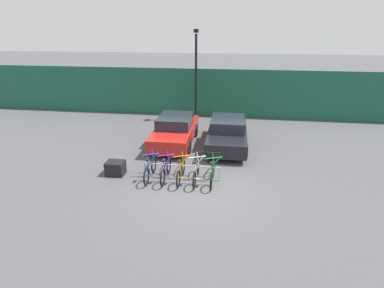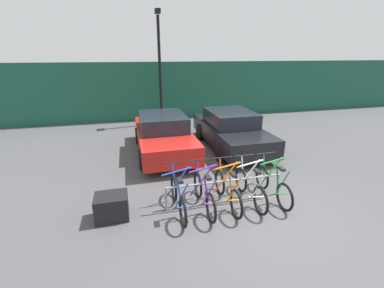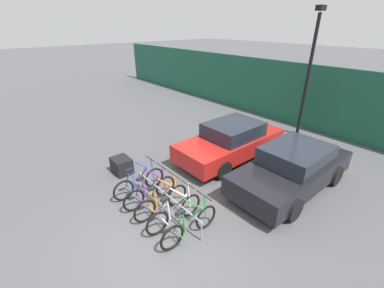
{
  "view_description": "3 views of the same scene",
  "coord_description": "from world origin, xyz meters",
  "px_view_note": "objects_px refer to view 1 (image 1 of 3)",
  "views": [
    {
      "loc": [
        1.11,
        -9.42,
        5.44
      ],
      "look_at": [
        -0.5,
        1.91,
        0.97
      ],
      "focal_mm": 28.0,
      "sensor_mm": 36.0,
      "label": 1
    },
    {
      "loc": [
        -2.85,
        -4.45,
        3.42
      ],
      "look_at": [
        -1.17,
        2.21,
        1.0
      ],
      "focal_mm": 24.0,
      "sensor_mm": 36.0,
      "label": 2
    },
    {
      "loc": [
        4.05,
        -2.47,
        4.76
      ],
      "look_at": [
        -1.96,
        2.65,
        1.0
      ],
      "focal_mm": 24.0,
      "sensor_mm": 36.0,
      "label": 3
    }
  ],
  "objects_px": {
    "bike_rack": "(182,167)",
    "bicycle_white": "(196,172)",
    "bicycle_green": "(212,173)",
    "lamp_post": "(196,71)",
    "cargo_crate": "(115,168)",
    "bicycle_orange": "(181,171)",
    "car_black": "(227,133)",
    "bicycle_purple": "(166,170)",
    "car_red": "(175,130)",
    "bicycle_blue": "(150,169)"
  },
  "relations": [
    {
      "from": "bike_rack",
      "to": "bicycle_white",
      "type": "xyz_separation_m",
      "value": [
        0.58,
        -0.15,
        -0.1
      ]
    },
    {
      "from": "bike_rack",
      "to": "bicycle_white",
      "type": "relative_size",
      "value": 1.71
    },
    {
      "from": "bicycle_green",
      "to": "lamp_post",
      "type": "relative_size",
      "value": 0.32
    },
    {
      "from": "cargo_crate",
      "to": "bicycle_orange",
      "type": "bearing_deg",
      "value": -2.79
    },
    {
      "from": "bicycle_green",
      "to": "car_black",
      "type": "xyz_separation_m",
      "value": [
        0.42,
        3.78,
        0.31
      ]
    },
    {
      "from": "bicycle_purple",
      "to": "lamp_post",
      "type": "xyz_separation_m",
      "value": [
        0.11,
        7.97,
        2.64
      ]
    },
    {
      "from": "car_red",
      "to": "lamp_post",
      "type": "xyz_separation_m",
      "value": [
        0.49,
        4.14,
        2.33
      ]
    },
    {
      "from": "car_red",
      "to": "lamp_post",
      "type": "relative_size",
      "value": 0.82
    },
    {
      "from": "lamp_post",
      "to": "bicycle_green",
      "type": "bearing_deg",
      "value": -78.24
    },
    {
      "from": "bicycle_purple",
      "to": "bicycle_orange",
      "type": "xyz_separation_m",
      "value": [
        0.58,
        0.0,
        0.0
      ]
    },
    {
      "from": "bike_rack",
      "to": "cargo_crate",
      "type": "bearing_deg",
      "value": -179.56
    },
    {
      "from": "car_black",
      "to": "lamp_post",
      "type": "distance_m",
      "value": 5.23
    },
    {
      "from": "bicycle_orange",
      "to": "bicycle_green",
      "type": "xyz_separation_m",
      "value": [
        1.19,
        0.0,
        0.0
      ]
    },
    {
      "from": "bicycle_blue",
      "to": "bicycle_white",
      "type": "bearing_deg",
      "value": -1.87
    },
    {
      "from": "bike_rack",
      "to": "lamp_post",
      "type": "height_order",
      "value": "lamp_post"
    },
    {
      "from": "bicycle_green",
      "to": "car_red",
      "type": "xyz_separation_m",
      "value": [
        -2.15,
        3.84,
        0.31
      ]
    },
    {
      "from": "cargo_crate",
      "to": "bicycle_blue",
      "type": "bearing_deg",
      "value": -5.06
    },
    {
      "from": "car_red",
      "to": "cargo_crate",
      "type": "bearing_deg",
      "value": -114.28
    },
    {
      "from": "bicycle_green",
      "to": "car_red",
      "type": "distance_m",
      "value": 4.41
    },
    {
      "from": "bicycle_blue",
      "to": "bicycle_purple",
      "type": "distance_m",
      "value": 0.61
    },
    {
      "from": "bicycle_purple",
      "to": "car_black",
      "type": "relative_size",
      "value": 0.39
    },
    {
      "from": "bicycle_blue",
      "to": "bicycle_orange",
      "type": "distance_m",
      "value": 1.19
    },
    {
      "from": "bicycle_blue",
      "to": "bicycle_purple",
      "type": "height_order",
      "value": "same"
    },
    {
      "from": "bicycle_orange",
      "to": "lamp_post",
      "type": "height_order",
      "value": "lamp_post"
    },
    {
      "from": "bike_rack",
      "to": "car_red",
      "type": "bearing_deg",
      "value": 104.66
    },
    {
      "from": "bicycle_purple",
      "to": "bicycle_white",
      "type": "xyz_separation_m",
      "value": [
        1.16,
        0.0,
        0.0
      ]
    },
    {
      "from": "bicycle_green",
      "to": "cargo_crate",
      "type": "bearing_deg",
      "value": -178.28
    },
    {
      "from": "bicycle_green",
      "to": "car_black",
      "type": "relative_size",
      "value": 0.39
    },
    {
      "from": "bicycle_orange",
      "to": "bicycle_blue",
      "type": "bearing_deg",
      "value": -176.84
    },
    {
      "from": "bicycle_purple",
      "to": "cargo_crate",
      "type": "relative_size",
      "value": 2.44
    },
    {
      "from": "lamp_post",
      "to": "cargo_crate",
      "type": "bearing_deg",
      "value": -105.44
    },
    {
      "from": "bicycle_white",
      "to": "bicycle_green",
      "type": "xyz_separation_m",
      "value": [
        0.61,
        0.0,
        0.0
      ]
    },
    {
      "from": "bike_rack",
      "to": "car_red",
      "type": "xyz_separation_m",
      "value": [
        -0.96,
        3.69,
        0.22
      ]
    },
    {
      "from": "bicycle_orange",
      "to": "lamp_post",
      "type": "relative_size",
      "value": 0.32
    },
    {
      "from": "bike_rack",
      "to": "car_black",
      "type": "bearing_deg",
      "value": 66.12
    },
    {
      "from": "bike_rack",
      "to": "bicycle_green",
      "type": "relative_size",
      "value": 1.71
    },
    {
      "from": "bicycle_purple",
      "to": "cargo_crate",
      "type": "xyz_separation_m",
      "value": [
        -2.06,
        0.13,
        -0.1
      ]
    },
    {
      "from": "bicycle_white",
      "to": "car_red",
      "type": "height_order",
      "value": "car_red"
    },
    {
      "from": "bicycle_purple",
      "to": "bicycle_orange",
      "type": "height_order",
      "value": "same"
    },
    {
      "from": "bicycle_purple",
      "to": "car_red",
      "type": "height_order",
      "value": "car_red"
    },
    {
      "from": "bicycle_orange",
      "to": "cargo_crate",
      "type": "relative_size",
      "value": 2.44
    },
    {
      "from": "bicycle_white",
      "to": "car_black",
      "type": "xyz_separation_m",
      "value": [
        1.02,
        3.78,
        0.31
      ]
    },
    {
      "from": "bike_rack",
      "to": "bicycle_orange",
      "type": "bearing_deg",
      "value": -90.36
    },
    {
      "from": "car_red",
      "to": "bicycle_purple",
      "type": "bearing_deg",
      "value": -84.26
    },
    {
      "from": "bike_rack",
      "to": "bicycle_purple",
      "type": "xyz_separation_m",
      "value": [
        -0.58,
        -0.15,
        -0.1
      ]
    },
    {
      "from": "bicycle_blue",
      "to": "bicycle_green",
      "type": "relative_size",
      "value": 1.0
    },
    {
      "from": "bicycle_orange",
      "to": "car_red",
      "type": "height_order",
      "value": "car_red"
    },
    {
      "from": "bicycle_green",
      "to": "lamp_post",
      "type": "bearing_deg",
      "value": 105.4
    },
    {
      "from": "bicycle_blue",
      "to": "bicycle_orange",
      "type": "relative_size",
      "value": 1.0
    },
    {
      "from": "bicycle_blue",
      "to": "bicycle_white",
      "type": "relative_size",
      "value": 1.0
    }
  ]
}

